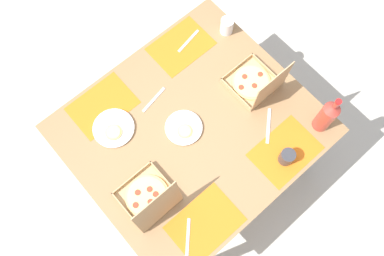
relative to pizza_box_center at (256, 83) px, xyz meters
name	(u,v)px	position (x,y,z in m)	size (l,w,h in m)	color
ground_plane	(192,164)	(0.44, -0.05, -0.82)	(6.00, 6.00, 0.00)	beige
dining_table	(192,134)	(0.44, -0.05, -0.15)	(1.31, 1.18, 0.78)	#3F3328
placemat_near_left	(181,46)	(0.15, -0.49, -0.04)	(0.36, 0.26, 0.00)	orange
placemat_near_right	(102,106)	(0.74, -0.49, -0.04)	(0.36, 0.26, 0.00)	orange
placemat_far_left	(285,151)	(0.15, 0.39, -0.04)	(0.36, 0.26, 0.00)	orange
placemat_far_right	(205,224)	(0.74, 0.39, -0.04)	(0.36, 0.26, 0.00)	orange
pizza_box_center	(256,83)	(0.00, 0.00, 0.00)	(0.25, 0.27, 0.29)	tan
pizza_box_corner_right	(150,199)	(0.87, 0.11, 0.00)	(0.26, 0.27, 0.30)	tan
plate_near_left	(114,129)	(0.77, -0.33, -0.04)	(0.23, 0.23, 0.03)	white
plate_far_right	(184,128)	(0.48, -0.07, -0.04)	(0.21, 0.21, 0.03)	white
soda_bottle	(327,116)	(-0.11, 0.41, 0.09)	(0.09, 0.09, 0.32)	#B2382D
cup_red	(227,26)	(-0.13, -0.38, 0.01)	(0.08, 0.08, 0.11)	silver
cup_clear_right	(287,157)	(0.18, 0.42, 0.00)	(0.08, 0.08, 0.09)	#333338
fork_by_far_right	(188,237)	(0.85, 0.39, -0.04)	(0.19, 0.02, 0.01)	#B7B7BC
fork_by_near_left	(188,41)	(0.09, -0.48, -0.04)	(0.19, 0.02, 0.01)	#B7B7BC
knife_by_near_right	(268,126)	(0.11, 0.23, -0.04)	(0.21, 0.02, 0.01)	#B7B7BC
fork_by_far_left	(154,100)	(0.49, -0.32, -0.04)	(0.19, 0.02, 0.01)	#B7B7BC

